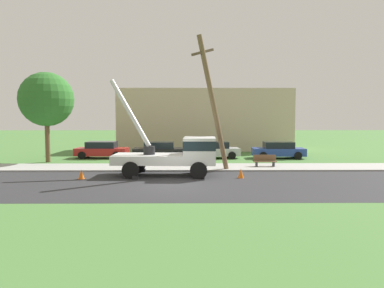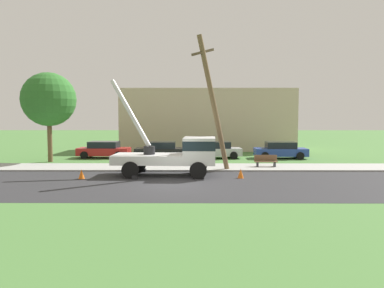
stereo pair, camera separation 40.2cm
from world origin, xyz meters
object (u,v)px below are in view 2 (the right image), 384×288
object	(u,v)px
utility_truck	(178,153)
parked_sedan_silver	(215,150)
traffic_cone_ahead	(241,173)
parked_sedan_black	(161,150)
traffic_cone_behind	(82,174)
leaning_utility_pole	(213,103)
park_bench	(266,161)
roadside_tree_near	(49,100)
parked_sedan_blue	(281,150)
parked_sedan_red	(104,150)

from	to	relation	value
utility_truck	parked_sedan_silver	size ratio (longest dim) A/B	1.50
traffic_cone_ahead	parked_sedan_black	world-z (taller)	parked_sedan_black
traffic_cone_ahead	traffic_cone_behind	world-z (taller)	same
leaning_utility_pole	park_bench	size ratio (longest dim) A/B	5.46
traffic_cone_behind	roadside_tree_near	bearing A→B (deg)	121.39
traffic_cone_behind	parked_sedan_blue	world-z (taller)	parked_sedan_blue
traffic_cone_ahead	roadside_tree_near	distance (m)	16.74
parked_sedan_black	parked_sedan_silver	bearing A→B (deg)	1.90
parked_sedan_silver	parked_sedan_blue	size ratio (longest dim) A/B	1.02
parked_sedan_red	roadside_tree_near	bearing A→B (deg)	-141.33
park_bench	parked_sedan_black	bearing A→B (deg)	143.54
parked_sedan_red	roadside_tree_near	distance (m)	6.21
parked_sedan_silver	parked_sedan_blue	bearing A→B (deg)	-1.73
parked_sedan_silver	park_bench	size ratio (longest dim) A/B	2.82
roadside_tree_near	utility_truck	bearing A→B (deg)	-32.81
utility_truck	traffic_cone_behind	size ratio (longest dim) A/B	12.06
traffic_cone_behind	parked_sedan_silver	distance (m)	13.52
parked_sedan_black	roadside_tree_near	distance (m)	9.87
utility_truck	traffic_cone_behind	world-z (taller)	utility_truck
parked_sedan_red	park_bench	xyz separation A→B (m)	(12.86, -6.17, -0.25)
parked_sedan_red	parked_sedan_blue	world-z (taller)	same
traffic_cone_behind	park_bench	size ratio (longest dim) A/B	0.35
leaning_utility_pole	roadside_tree_near	bearing A→B (deg)	157.30
traffic_cone_ahead	traffic_cone_behind	bearing A→B (deg)	-178.39
utility_truck	leaning_utility_pole	world-z (taller)	leaning_utility_pole
parked_sedan_black	utility_truck	bearing A→B (deg)	-78.59
utility_truck	traffic_cone_behind	distance (m)	5.83
leaning_utility_pole	traffic_cone_ahead	world-z (taller)	leaning_utility_pole
parked_sedan_blue	roadside_tree_near	xyz separation A→B (m)	(-18.78, -2.50, 4.20)
parked_sedan_red	park_bench	world-z (taller)	parked_sedan_red
parked_sedan_black	traffic_cone_behind	bearing A→B (deg)	-109.65
traffic_cone_ahead	roadside_tree_near	bearing A→B (deg)	151.53
utility_truck	traffic_cone_ahead	xyz separation A→B (m)	(3.71, -0.95, -1.13)
traffic_cone_behind	park_bench	bearing A→B (deg)	21.76
traffic_cone_behind	parked_sedan_blue	bearing A→B (deg)	36.82
park_bench	parked_sedan_silver	bearing A→B (deg)	118.39
parked_sedan_black	parked_sedan_silver	distance (m)	4.65
traffic_cone_behind	parked_sedan_silver	xyz separation A→B (m)	(8.37, 10.60, 0.43)
leaning_utility_pole	park_bench	xyz separation A→B (m)	(3.80, 1.98, -4.01)
utility_truck	parked_sedan_blue	bearing A→B (deg)	47.87
roadside_tree_near	parked_sedan_red	bearing A→B (deg)	38.67
traffic_cone_behind	roadside_tree_near	distance (m)	10.38
leaning_utility_pole	roadside_tree_near	distance (m)	13.70
traffic_cone_behind	parked_sedan_silver	bearing A→B (deg)	51.69
parked_sedan_black	park_bench	world-z (taller)	parked_sedan_black
leaning_utility_pole	parked_sedan_red	bearing A→B (deg)	138.01
traffic_cone_ahead	parked_sedan_silver	size ratio (longest dim) A/B	0.12
leaning_utility_pole	parked_sedan_silver	distance (m)	8.82
utility_truck	leaning_utility_pole	xyz separation A→B (m)	(2.20, 1.44, 3.07)
traffic_cone_ahead	parked_sedan_silver	distance (m)	10.39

